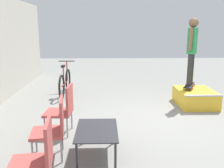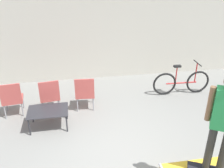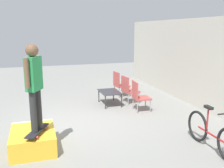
{
  "view_description": "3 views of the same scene",
  "coord_description": "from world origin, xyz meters",
  "px_view_note": "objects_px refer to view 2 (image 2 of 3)",
  "views": [
    {
      "loc": [
        -5.3,
        1.35,
        2.1
      ],
      "look_at": [
        -0.3,
        1.2,
        0.96
      ],
      "focal_mm": 40.0,
      "sensor_mm": 36.0,
      "label": 1
    },
    {
      "loc": [
        -0.82,
        -3.93,
        3.77
      ],
      "look_at": [
        0.08,
        1.38,
        1.12
      ],
      "focal_mm": 40.0,
      "sensor_mm": 36.0,
      "label": 2
    },
    {
      "loc": [
        6.66,
        -1.01,
        2.63
      ],
      "look_at": [
        -0.08,
        1.12,
        1.07
      ],
      "focal_mm": 40.0,
      "sensor_mm": 36.0,
      "label": 3
    }
  ],
  "objects_px": {
    "coffee_table": "(48,112)",
    "patio_chair_center": "(50,95)",
    "bicycle": "(181,82)",
    "patio_chair_right": "(85,92)",
    "patio_chair_left": "(12,98)"
  },
  "relations": [
    {
      "from": "patio_chair_center",
      "to": "patio_chair_right",
      "type": "bearing_deg",
      "value": 172.43
    },
    {
      "from": "patio_chair_center",
      "to": "coffee_table",
      "type": "bearing_deg",
      "value": 81.37
    },
    {
      "from": "coffee_table",
      "to": "patio_chair_left",
      "type": "bearing_deg",
      "value": 143.94
    },
    {
      "from": "coffee_table",
      "to": "patio_chair_right",
      "type": "relative_size",
      "value": 0.99
    },
    {
      "from": "patio_chair_center",
      "to": "bicycle",
      "type": "distance_m",
      "value": 4.0
    },
    {
      "from": "patio_chair_left",
      "to": "bicycle",
      "type": "relative_size",
      "value": 0.55
    },
    {
      "from": "coffee_table",
      "to": "patio_chair_center",
      "type": "xyz_separation_m",
      "value": [
        0.01,
        0.7,
        0.11
      ]
    },
    {
      "from": "patio_chair_right",
      "to": "bicycle",
      "type": "height_order",
      "value": "bicycle"
    },
    {
      "from": "patio_chair_right",
      "to": "bicycle",
      "type": "bearing_deg",
      "value": -167.99
    },
    {
      "from": "coffee_table",
      "to": "patio_chair_center",
      "type": "height_order",
      "value": "patio_chair_center"
    },
    {
      "from": "patio_chair_left",
      "to": "bicycle",
      "type": "distance_m",
      "value": 4.97
    },
    {
      "from": "bicycle",
      "to": "patio_chair_right",
      "type": "bearing_deg",
      "value": -170.25
    },
    {
      "from": "patio_chair_center",
      "to": "patio_chair_left",
      "type": "bearing_deg",
      "value": -7.52
    },
    {
      "from": "patio_chair_left",
      "to": "coffee_table",
      "type": "bearing_deg",
      "value": 137.47
    },
    {
      "from": "patio_chair_right",
      "to": "coffee_table",
      "type": "bearing_deg",
      "value": 39.87
    }
  ]
}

